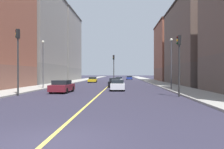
{
  "coord_description": "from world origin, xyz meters",
  "views": [
    {
      "loc": [
        2.45,
        -6.84,
        2.19
      ],
      "look_at": [
        -0.05,
        43.37,
        1.87
      ],
      "focal_mm": 35.4,
      "sensor_mm": 36.0,
      "label": 1
    }
  ],
  "objects_px": {
    "building_right_distant": "(59,47)",
    "car_yellow": "(93,80)",
    "traffic_light_left_near": "(179,57)",
    "traffic_light_median_far": "(114,65)",
    "car_silver": "(119,79)",
    "car_maroon": "(62,86)",
    "building_left_far": "(176,52)",
    "car_white": "(118,85)",
    "car_black": "(115,83)",
    "building_left_mid": "(202,43)",
    "car_blue": "(129,78)",
    "street_lamp_right_near": "(43,59)",
    "street_lamp_left_near": "(171,58)",
    "traffic_light_right_near": "(18,53)",
    "building_right_midblock": "(33,36)"
  },
  "relations": [
    {
      "from": "building_right_midblock",
      "to": "car_white",
      "type": "relative_size",
      "value": 4.61
    },
    {
      "from": "building_right_midblock",
      "to": "car_silver",
      "type": "relative_size",
      "value": 4.7
    },
    {
      "from": "traffic_light_median_far",
      "to": "car_yellow",
      "type": "xyz_separation_m",
      "value": [
        -5.32,
        7.58,
        -3.15
      ]
    },
    {
      "from": "building_right_midblock",
      "to": "traffic_light_left_near",
      "type": "distance_m",
      "value": 37.02
    },
    {
      "from": "building_left_mid",
      "to": "building_right_midblock",
      "type": "xyz_separation_m",
      "value": [
        -34.37,
        5.56,
        2.52
      ]
    },
    {
      "from": "car_black",
      "to": "car_blue",
      "type": "relative_size",
      "value": 1.02
    },
    {
      "from": "building_left_mid",
      "to": "street_lamp_right_near",
      "type": "bearing_deg",
      "value": -155.64
    },
    {
      "from": "traffic_light_median_far",
      "to": "car_white",
      "type": "height_order",
      "value": "traffic_light_median_far"
    },
    {
      "from": "street_lamp_left_near",
      "to": "car_black",
      "type": "xyz_separation_m",
      "value": [
        -7.49,
        6.25,
        -3.46
      ]
    },
    {
      "from": "building_right_midblock",
      "to": "street_lamp_right_near",
      "type": "relative_size",
      "value": 3.12
    },
    {
      "from": "street_lamp_right_near",
      "to": "car_yellow",
      "type": "xyz_separation_m",
      "value": [
        3.94,
        21.79,
        -3.54
      ]
    },
    {
      "from": "traffic_light_right_near",
      "to": "car_silver",
      "type": "height_order",
      "value": "traffic_light_right_near"
    },
    {
      "from": "car_yellow",
      "to": "building_left_far",
      "type": "bearing_deg",
      "value": 23.96
    },
    {
      "from": "building_right_distant",
      "to": "car_black",
      "type": "distance_m",
      "value": 38.34
    },
    {
      "from": "building_left_mid",
      "to": "street_lamp_right_near",
      "type": "distance_m",
      "value": 28.6
    },
    {
      "from": "traffic_light_median_far",
      "to": "street_lamp_right_near",
      "type": "bearing_deg",
      "value": -123.07
    },
    {
      "from": "car_maroon",
      "to": "car_yellow",
      "type": "bearing_deg",
      "value": 90.7
    },
    {
      "from": "building_right_distant",
      "to": "traffic_light_right_near",
      "type": "relative_size",
      "value": 3.19
    },
    {
      "from": "building_left_mid",
      "to": "car_yellow",
      "type": "distance_m",
      "value": 25.15
    },
    {
      "from": "car_white",
      "to": "car_yellow",
      "type": "distance_m",
      "value": 24.74
    },
    {
      "from": "street_lamp_right_near",
      "to": "car_blue",
      "type": "distance_m",
      "value": 45.4
    },
    {
      "from": "traffic_light_right_near",
      "to": "car_blue",
      "type": "distance_m",
      "value": 54.19
    },
    {
      "from": "building_left_far",
      "to": "car_maroon",
      "type": "relative_size",
      "value": 3.8
    },
    {
      "from": "building_right_distant",
      "to": "car_blue",
      "type": "bearing_deg",
      "value": 15.84
    },
    {
      "from": "car_yellow",
      "to": "car_maroon",
      "type": "bearing_deg",
      "value": -89.3
    },
    {
      "from": "traffic_light_median_far",
      "to": "car_silver",
      "type": "relative_size",
      "value": 1.33
    },
    {
      "from": "building_right_midblock",
      "to": "traffic_light_left_near",
      "type": "height_order",
      "value": "building_right_midblock"
    },
    {
      "from": "traffic_light_median_far",
      "to": "car_maroon",
      "type": "bearing_deg",
      "value": -104.04
    },
    {
      "from": "traffic_light_left_near",
      "to": "traffic_light_right_near",
      "type": "xyz_separation_m",
      "value": [
        -15.34,
        0.0,
        0.42
      ]
    },
    {
      "from": "car_white",
      "to": "traffic_light_right_near",
      "type": "bearing_deg",
      "value": -142.28
    },
    {
      "from": "traffic_light_left_near",
      "to": "traffic_light_median_far",
      "type": "distance_m",
      "value": 24.64
    },
    {
      "from": "car_black",
      "to": "building_left_mid",
      "type": "bearing_deg",
      "value": 23.18
    },
    {
      "from": "building_left_far",
      "to": "car_white",
      "type": "relative_size",
      "value": 3.59
    },
    {
      "from": "building_right_distant",
      "to": "car_yellow",
      "type": "bearing_deg",
      "value": -50.89
    },
    {
      "from": "car_maroon",
      "to": "car_silver",
      "type": "xyz_separation_m",
      "value": [
        5.84,
        31.0,
        -0.07
      ]
    },
    {
      "from": "car_black",
      "to": "traffic_light_left_near",
      "type": "bearing_deg",
      "value": -65.57
    },
    {
      "from": "building_left_mid",
      "to": "car_maroon",
      "type": "height_order",
      "value": "building_left_mid"
    },
    {
      "from": "building_left_mid",
      "to": "car_silver",
      "type": "xyz_separation_m",
      "value": [
        -15.74,
        13.6,
        -7.12
      ]
    },
    {
      "from": "car_black",
      "to": "car_blue",
      "type": "distance_m",
      "value": 38.57
    },
    {
      "from": "building_left_mid",
      "to": "building_right_distant",
      "type": "distance_m",
      "value": 42.81
    },
    {
      "from": "traffic_light_left_near",
      "to": "car_blue",
      "type": "xyz_separation_m",
      "value": [
        -3.08,
        52.67,
        -3.09
      ]
    },
    {
      "from": "car_black",
      "to": "car_yellow",
      "type": "xyz_separation_m",
      "value": [
        -5.92,
        16.94,
        -0.05
      ]
    },
    {
      "from": "building_left_mid",
      "to": "car_maroon",
      "type": "distance_m",
      "value": 28.6
    },
    {
      "from": "building_right_distant",
      "to": "traffic_light_median_far",
      "type": "xyz_separation_m",
      "value": [
        17.77,
        -22.89,
        -6.51
      ]
    },
    {
      "from": "traffic_light_left_near",
      "to": "car_black",
      "type": "bearing_deg",
      "value": 114.43
    },
    {
      "from": "traffic_light_median_far",
      "to": "car_blue",
      "type": "bearing_deg",
      "value": 82.18
    },
    {
      "from": "building_left_far",
      "to": "building_right_midblock",
      "type": "relative_size",
      "value": 0.78
    },
    {
      "from": "building_right_midblock",
      "to": "car_black",
      "type": "distance_m",
      "value": 24.15
    },
    {
      "from": "street_lamp_right_near",
      "to": "car_yellow",
      "type": "height_order",
      "value": "street_lamp_right_near"
    },
    {
      "from": "building_right_distant",
      "to": "car_silver",
      "type": "distance_m",
      "value": 24.08
    }
  ]
}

